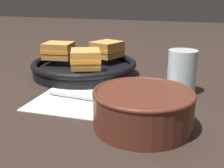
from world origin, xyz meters
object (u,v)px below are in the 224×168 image
at_px(sandwich_near_left, 86,59).
at_px(skillet, 84,67).
at_px(soup_bowl, 143,107).
at_px(sandwich_near_right, 107,49).
at_px(sandwich_far_left, 59,50).
at_px(drinking_glass, 182,72).
at_px(spoon, 97,100).

bearing_deg(sandwich_near_left, skillet, 118.19).
distance_m(soup_bowl, sandwich_near_right, 0.39).
height_order(skillet, sandwich_far_left, sandwich_far_left).
height_order(sandwich_near_left, drinking_glass, drinking_glass).
xyz_separation_m(skillet, sandwich_near_left, (0.04, -0.07, 0.04)).
relative_size(soup_bowl, sandwich_near_right, 1.69).
distance_m(spoon, sandwich_near_right, 0.28).
xyz_separation_m(soup_bowl, skillet, (-0.24, 0.27, -0.02)).
distance_m(sandwich_near_right, drinking_glass, 0.27).
relative_size(soup_bowl, spoon, 1.00).
bearing_deg(sandwich_near_left, sandwich_far_left, 148.52).
bearing_deg(spoon, soup_bowl, -30.14).
height_order(skillet, drinking_glass, drinking_glass).
distance_m(soup_bowl, sandwich_near_left, 0.28).
xyz_separation_m(soup_bowl, sandwich_near_left, (-0.20, 0.20, 0.03)).
distance_m(soup_bowl, sandwich_far_left, 0.42).
bearing_deg(drinking_glass, skillet, 166.01).
height_order(sandwich_near_left, sandwich_far_left, same).
xyz_separation_m(sandwich_near_right, drinking_glass, (0.24, -0.14, -0.01)).
bearing_deg(soup_bowl, drinking_glass, 78.80).
bearing_deg(drinking_glass, sandwich_near_right, 149.75).
height_order(soup_bowl, spoon, soup_bowl).
bearing_deg(sandwich_near_left, drinking_glass, 1.11).
relative_size(sandwich_near_right, sandwich_far_left, 1.10).
height_order(sandwich_near_left, sandwich_near_right, same).
bearing_deg(skillet, sandwich_near_right, 57.40).
relative_size(sandwich_near_left, drinking_glass, 1.05).
bearing_deg(sandwich_near_right, sandwich_near_left, -91.48).
xyz_separation_m(skillet, sandwich_near_right, (0.04, 0.07, 0.04)).
xyz_separation_m(spoon, sandwich_near_left, (-0.08, 0.12, 0.06)).
distance_m(sandwich_near_left, sandwich_far_left, 0.14).
xyz_separation_m(sandwich_near_right, sandwich_far_left, (-0.13, -0.07, 0.00)).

